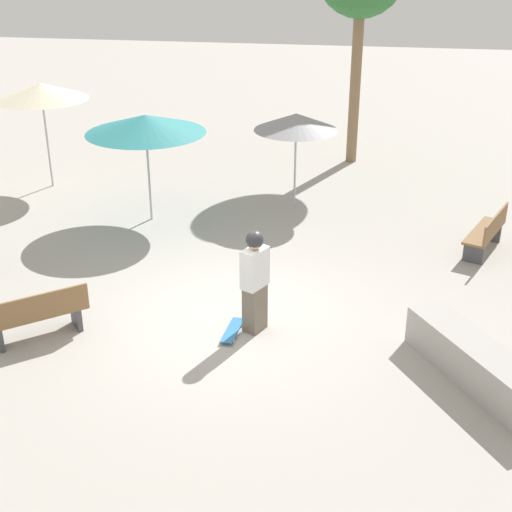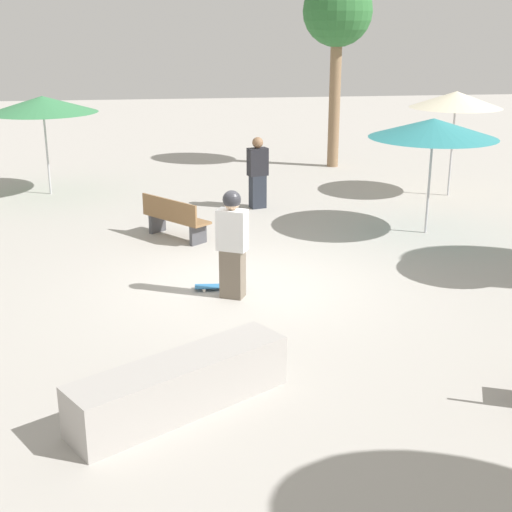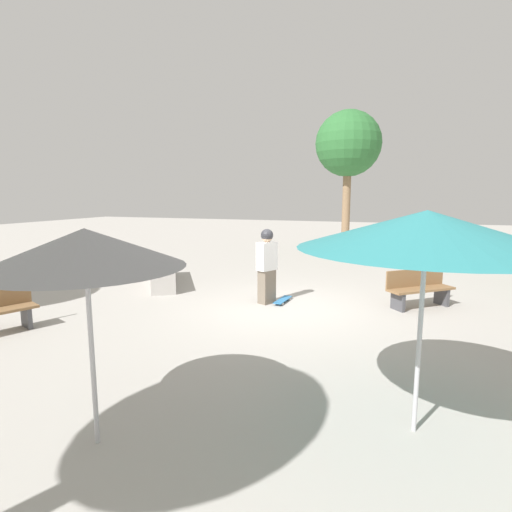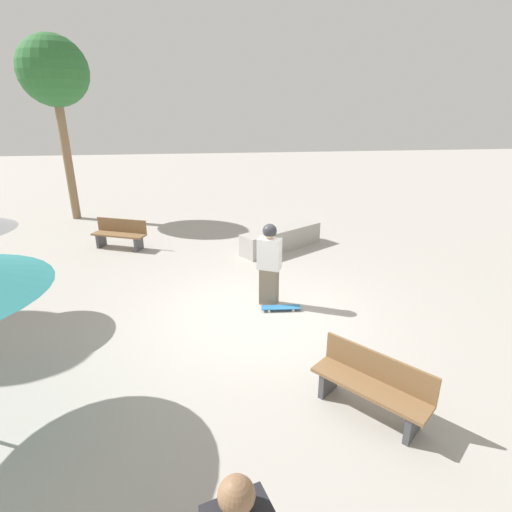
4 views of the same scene
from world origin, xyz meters
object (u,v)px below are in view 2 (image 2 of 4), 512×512
(bench_far, at_px, (175,218))
(bystander_watching, at_px, (258,173))
(shade_umbrella_teal, at_px, (433,128))
(shade_umbrella_cream, at_px, (456,100))
(skater_main, at_px, (232,241))
(concrete_ledge, at_px, (181,385))
(shade_umbrella_green, at_px, (43,104))
(skateboard, at_px, (219,286))
(palm_tree_left, at_px, (337,16))

(bench_far, xyz_separation_m, bystander_watching, (-2.00, -2.27, 0.41))
(shade_umbrella_teal, distance_m, bystander_watching, 4.31)
(shade_umbrella_teal, height_order, shade_umbrella_cream, shade_umbrella_cream)
(skater_main, bearing_deg, shade_umbrella_teal, -118.09)
(bench_far, distance_m, shade_umbrella_teal, 5.51)
(bystander_watching, bearing_deg, shade_umbrella_teal, 125.52)
(skater_main, distance_m, concrete_ledge, 3.58)
(bench_far, height_order, bystander_watching, bystander_watching)
(skater_main, distance_m, shade_umbrella_cream, 8.86)
(bench_far, bearing_deg, concrete_ledge, -40.75)
(shade_umbrella_green, bearing_deg, bystander_watching, 157.49)
(shade_umbrella_cream, bearing_deg, bench_far, 22.43)
(concrete_ledge, height_order, shade_umbrella_teal, shade_umbrella_teal)
(concrete_ledge, height_order, bench_far, bench_far)
(concrete_ledge, xyz_separation_m, shade_umbrella_green, (2.98, -11.13, 1.95))
(skateboard, xyz_separation_m, bench_far, (0.65, -3.02, 0.37))
(skater_main, bearing_deg, skateboard, -33.56)
(skateboard, height_order, palm_tree_left, palm_tree_left)
(concrete_ledge, relative_size, shade_umbrella_cream, 1.00)
(shade_umbrella_cream, bearing_deg, shade_umbrella_teal, 60.80)
(concrete_ledge, distance_m, palm_tree_left, 15.16)
(shade_umbrella_cream, relative_size, palm_tree_left, 0.47)
(bystander_watching, bearing_deg, skater_main, 62.08)
(bench_far, bearing_deg, shade_umbrella_green, 175.12)
(skateboard, relative_size, palm_tree_left, 0.15)
(skater_main, height_order, bench_far, skater_main)
(shade_umbrella_cream, bearing_deg, skater_main, 45.46)
(bystander_watching, bearing_deg, bench_far, 32.30)
(concrete_ledge, height_order, shade_umbrella_cream, shade_umbrella_cream)
(skater_main, xyz_separation_m, palm_tree_left, (-4.10, -10.32, 3.40))
(palm_tree_left, distance_m, bystander_watching, 6.56)
(concrete_ledge, bearing_deg, shade_umbrella_teal, -129.29)
(skateboard, height_order, bystander_watching, bystander_watching)
(shade_umbrella_green, xyz_separation_m, shade_umbrella_cream, (-10.05, 1.49, 0.13))
(skateboard, relative_size, bystander_watching, 0.48)
(bench_far, distance_m, shade_umbrella_green, 5.65)
(concrete_ledge, relative_size, shade_umbrella_teal, 1.00)
(concrete_ledge, relative_size, shade_umbrella_green, 0.96)
(bench_far, bearing_deg, skateboard, -27.85)
(bench_far, xyz_separation_m, palm_tree_left, (-4.94, -6.97, 3.92))
(skateboard, relative_size, concrete_ledge, 0.31)
(bench_far, distance_m, bystander_watching, 3.05)
(shade_umbrella_green, relative_size, shade_umbrella_cream, 1.04)
(skater_main, bearing_deg, palm_tree_left, -84.97)
(palm_tree_left, bearing_deg, concrete_ledge, 69.86)
(shade_umbrella_green, bearing_deg, concrete_ledge, 105.00)
(shade_umbrella_cream, distance_m, palm_tree_left, 4.97)
(skater_main, bearing_deg, bystander_watching, -75.00)
(shade_umbrella_green, xyz_separation_m, bystander_watching, (-5.08, 2.10, -1.42))
(bench_far, bearing_deg, skater_main, -25.89)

